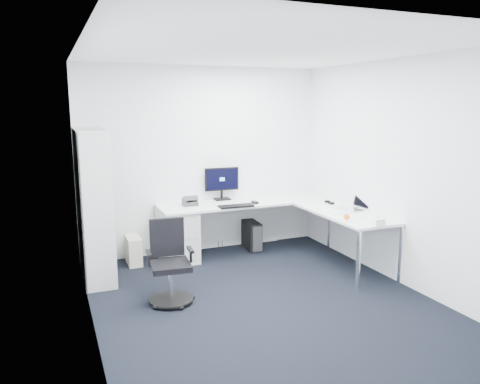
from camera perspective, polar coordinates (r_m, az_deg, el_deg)
name	(u,v)px	position (r m, az deg, el deg)	size (l,w,h in m)	color
ground	(263,302)	(5.35, 2.88, -13.21)	(4.20, 4.20, 0.00)	black
ceiling	(266,50)	(4.92, 3.19, 16.91)	(4.20, 4.20, 0.00)	white
wall_back	(203,160)	(6.89, -4.49, 3.86)	(3.60, 0.02, 2.70)	white
wall_front	(403,231)	(3.23, 19.25, -4.54)	(3.60, 0.02, 2.70)	white
wall_left	(87,195)	(4.50, -18.16, -0.29)	(0.02, 4.20, 2.70)	white
wall_right	(400,173)	(5.95, 18.90, 2.23)	(0.02, 4.20, 2.70)	white
l_desk	(257,232)	(6.64, 2.05, -4.93)	(2.60, 1.46, 0.76)	silver
drawer_pedestal	(178,234)	(6.61, -7.62, -5.14)	(0.49, 0.61, 0.75)	silver
bookshelf	(94,206)	(6.01, -17.37, -1.61)	(0.36, 0.94, 1.87)	#B8BABA
task_chair	(170,263)	(5.21, -8.49, -8.58)	(0.51, 0.51, 0.91)	black
black_pc_tower	(252,235)	(7.10, 1.44, -5.30)	(0.19, 0.43, 0.42)	black
beige_pc_tower	(134,250)	(6.62, -12.85, -6.95)	(0.18, 0.40, 0.38)	beige
power_strip	(268,240)	(7.55, 3.38, -5.85)	(0.33, 0.06, 0.04)	white
monitor	(222,183)	(6.93, -2.21, 1.07)	(0.52, 0.17, 0.50)	black
black_keyboard	(236,206)	(6.49, -0.50, -1.72)	(0.49, 0.17, 0.02)	black
mouse	(255,202)	(6.70, 1.83, -1.28)	(0.06, 0.11, 0.03)	black
desk_phone	(190,200)	(6.62, -6.11, -1.02)	(0.20, 0.20, 0.14)	#2F2F31
laptop	(351,201)	(6.44, 13.34, -1.11)	(0.35, 0.34, 0.24)	silver
white_keyboard	(329,210)	(6.36, 10.83, -2.22)	(0.13, 0.46, 0.02)	white
headphones	(329,202)	(6.84, 10.85, -1.15)	(0.12, 0.19, 0.05)	black
orange_fruit	(347,217)	(5.94, 12.87, -2.93)	(0.07, 0.07, 0.07)	orange
tissue_box	(374,221)	(5.77, 16.01, -3.39)	(0.13, 0.26, 0.09)	white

